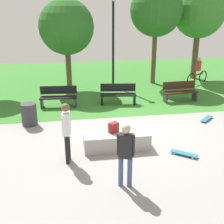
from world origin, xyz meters
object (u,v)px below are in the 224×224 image
Objects in this scene: park_bench_center_lawn at (59,96)px; backpack_on_ledge at (114,128)px; skateboard_by_ledge at (184,153)px; tree_broad_elm at (66,27)px; cyclist_on_bicycle at (198,73)px; lamp_post at (113,34)px; tree_leaning_ash at (199,13)px; skater_performing_trick at (126,151)px; park_bench_near_path at (180,91)px; trash_bin at (29,114)px; skater_watching at (67,128)px; tree_tall_oak at (156,10)px; skateboard_spare at (207,118)px; concrete_ledge at (117,141)px; park_bench_far_right at (118,94)px.

backpack_on_ledge is at bearing -67.51° from park_bench_center_lawn.
skateboard_by_ledge is 0.16× the size of tree_broad_elm.
skateboard_by_ledge is 0.46× the size of cyclist_on_bicycle.
cyclist_on_bicycle is at bearing -2.02° from lamp_post.
skateboard_by_ledge is 11.01m from tree_leaning_ash.
skater_performing_trick is 9.51m from tree_broad_elm.
lamp_post reaches higher than tree_broad_elm.
park_bench_center_lawn is at bearing 104.79° from skater_performing_trick.
park_bench_near_path reaches higher than backpack_on_ledge.
skateboard_by_ledge is at bearing -33.63° from trash_bin.
skateboard_by_ledge is at bearing -53.92° from park_bench_center_lawn.
skater_performing_trick is at bearing -46.51° from skater_watching.
cyclist_on_bicycle is (4.10, 7.98, 0.57)m from skateboard_by_ledge.
cyclist_on_bicycle is at bearing 52.72° from park_bench_near_path.
park_bench_center_lawn is at bearing -134.13° from lamp_post.
skater_performing_trick is 0.31× the size of tree_tall_oak.
skater_watching is 1.08× the size of park_bench_near_path.
trash_bin is at bearing -140.25° from tree_tall_oak.
tree_broad_elm is 2.85× the size of cyclist_on_bicycle.
skateboard_spare is (5.42, 2.34, -0.97)m from skater_watching.
skateboard_by_ledge is at bearing -115.64° from tree_leaning_ash.
tree_broad_elm is at bearing 100.24° from concrete_ledge.
backpack_on_ledge is 4.30m from park_bench_far_right.
lamp_post is (-2.65, 3.11, 2.34)m from park_bench_near_path.
park_bench_far_right and park_bench_near_path have the same top height.
tree_broad_elm is at bearing 111.91° from skateboard_by_ledge.
park_bench_center_lawn is 0.30× the size of tree_leaning_ash.
concrete_ledge reaches higher than skateboard_spare.
park_bench_far_right is 4.49m from tree_broad_elm.
skateboard_by_ledge is 0.46× the size of park_bench_center_lawn.
tree_leaning_ash is at bearing 37.30° from park_bench_far_right.
tree_broad_elm is at bearing -179.75° from cyclist_on_bicycle.
lamp_post is (2.94, 3.03, 2.34)m from park_bench_center_lawn.
park_bench_far_right is at bearing 101.81° from skateboard_by_ledge.
skateboard_by_ledge is 0.16× the size of lamp_post.
park_bench_far_right is 1.01× the size of cyclist_on_bicycle.
cyclist_on_bicycle is at bearing 29.12° from park_bench_far_right.
concrete_ledge is 2.72× the size of skateboard_by_ledge.
lamp_post reaches higher than skateboard_spare.
park_bench_center_lawn reaches higher than concrete_ledge.
park_bench_far_right is at bearing 64.35° from skater_watching.
skateboard_spare is 8.14m from tree_leaning_ash.
skateboard_by_ledge is 3.25m from skateboard_spare.
tree_tall_oak is at bearing 79.25° from skateboard_by_ledge.
park_bench_far_right is at bearing -53.20° from tree_broad_elm.
skateboard_spare is at bearing -63.51° from lamp_post.
lamp_post is at bearing 48.71° from backpack_on_ledge.
tree_tall_oak reaches higher than tree_broad_elm.
backpack_on_ledge is 0.07× the size of tree_broad_elm.
park_bench_near_path is at bearing 93.21° from skateboard_spare.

